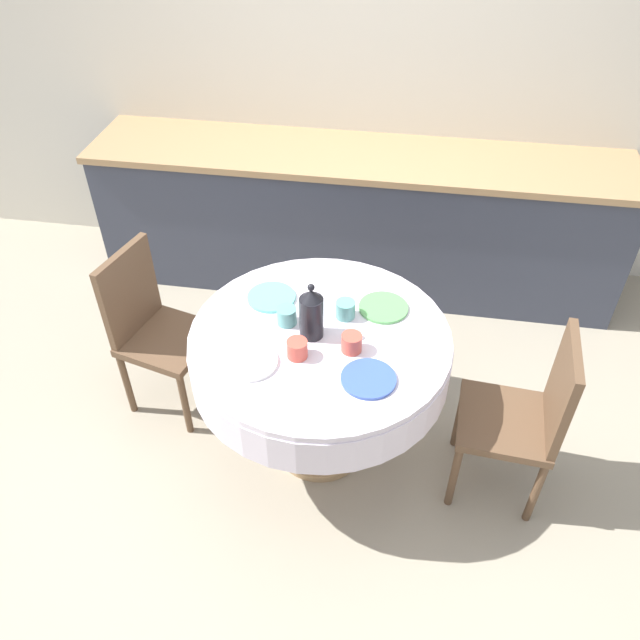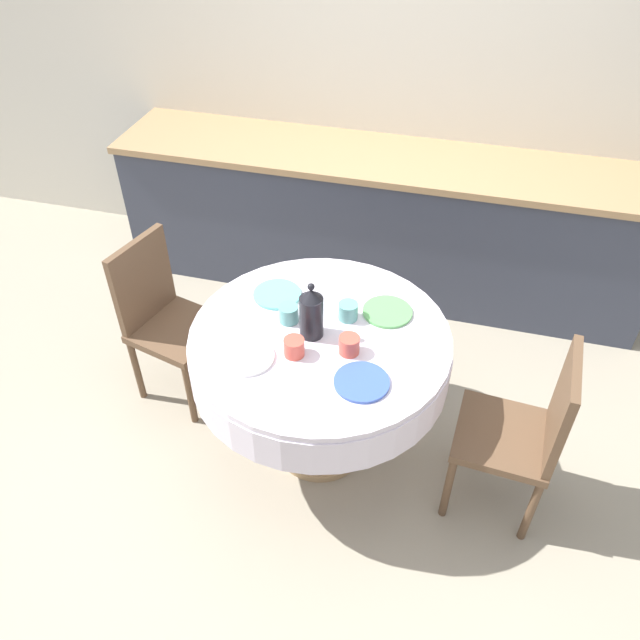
# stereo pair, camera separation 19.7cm
# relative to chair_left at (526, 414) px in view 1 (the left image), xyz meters

# --- Properties ---
(ground_plane) EXTENTS (12.00, 12.00, 0.00)m
(ground_plane) POSITION_rel_chair_left_xyz_m (-0.91, 0.07, -0.50)
(ground_plane) COLOR #9E937F
(wall_back) EXTENTS (7.00, 0.05, 2.60)m
(wall_back) POSITION_rel_chair_left_xyz_m (-0.91, 1.86, 0.80)
(wall_back) COLOR silver
(wall_back) RESTS_ON ground_plane
(kitchen_counter) EXTENTS (3.24, 0.64, 0.90)m
(kitchen_counter) POSITION_rel_chair_left_xyz_m (-0.91, 1.52, -0.05)
(kitchen_counter) COLOR #383D4C
(kitchen_counter) RESTS_ON ground_plane
(dining_table) EXTENTS (1.14, 1.14, 0.76)m
(dining_table) POSITION_rel_chair_left_xyz_m (-0.91, 0.07, 0.14)
(dining_table) COLOR tan
(dining_table) RESTS_ON ground_plane
(chair_left) EXTENTS (0.43, 0.43, 0.90)m
(chair_left) POSITION_rel_chair_left_xyz_m (0.00, 0.00, 0.00)
(chair_left) COLOR brown
(chair_left) RESTS_ON ground_plane
(chair_right) EXTENTS (0.49, 0.49, 0.90)m
(chair_right) POSITION_rel_chair_left_xyz_m (-1.79, 0.30, 0.00)
(chair_right) COLOR brown
(chair_right) RESTS_ON ground_plane
(plate_near_left) EXTENTS (0.22, 0.22, 0.01)m
(plate_near_left) POSITION_rel_chair_left_xyz_m (-1.16, -0.15, 0.27)
(plate_near_left) COLOR white
(plate_near_left) RESTS_ON dining_table
(cup_near_left) EXTENTS (0.09, 0.09, 0.08)m
(cup_near_left) POSITION_rel_chair_left_xyz_m (-0.98, -0.08, 0.31)
(cup_near_left) COLOR #CC4C3D
(cup_near_left) RESTS_ON dining_table
(plate_near_right) EXTENTS (0.22, 0.22, 0.01)m
(plate_near_right) POSITION_rel_chair_left_xyz_m (-0.68, -0.17, 0.27)
(plate_near_right) COLOR #3856AD
(plate_near_right) RESTS_ON dining_table
(cup_near_right) EXTENTS (0.09, 0.09, 0.08)m
(cup_near_right) POSITION_rel_chair_left_xyz_m (-0.76, -0.01, 0.31)
(cup_near_right) COLOR #CC4C3D
(cup_near_right) RESTS_ON dining_table
(plate_far_left) EXTENTS (0.22, 0.22, 0.01)m
(plate_far_left) POSITION_rel_chair_left_xyz_m (-1.17, 0.28, 0.27)
(plate_far_left) COLOR #60BCB7
(plate_far_left) RESTS_ON dining_table
(cup_far_left) EXTENTS (0.09, 0.09, 0.08)m
(cup_far_left) POSITION_rel_chair_left_xyz_m (-1.06, 0.12, 0.31)
(cup_far_left) COLOR #5BA39E
(cup_far_left) RESTS_ON dining_table
(plate_far_right) EXTENTS (0.22, 0.22, 0.01)m
(plate_far_right) POSITION_rel_chair_left_xyz_m (-0.66, 0.28, 0.27)
(plate_far_right) COLOR #5BA85B
(plate_far_right) RESTS_ON dining_table
(cup_far_right) EXTENTS (0.09, 0.09, 0.08)m
(cup_far_right) POSITION_rel_chair_left_xyz_m (-0.82, 0.20, 0.31)
(cup_far_right) COLOR #5BA39E
(cup_far_right) RESTS_ON dining_table
(coffee_carafe) EXTENTS (0.10, 0.10, 0.27)m
(coffee_carafe) POSITION_rel_chair_left_xyz_m (-0.94, 0.06, 0.38)
(coffee_carafe) COLOR black
(coffee_carafe) RESTS_ON dining_table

